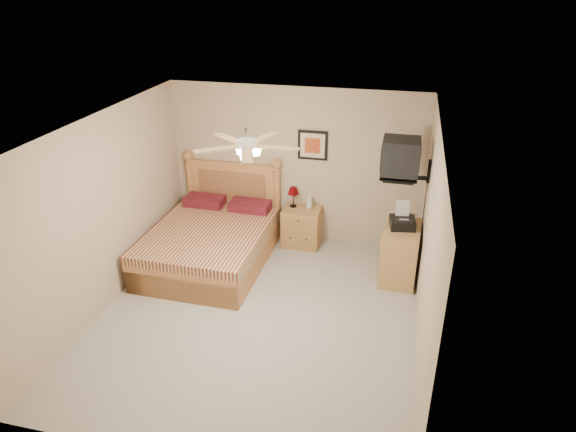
% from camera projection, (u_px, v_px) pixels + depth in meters
% --- Properties ---
extents(floor, '(4.50, 4.50, 0.00)m').
position_uv_depth(floor, '(258.00, 316.00, 6.64)').
color(floor, '#9C978D').
rests_on(floor, ground).
extents(ceiling, '(4.00, 4.50, 0.04)m').
position_uv_depth(ceiling, '(252.00, 128.00, 5.55)').
color(ceiling, white).
rests_on(ceiling, ground).
extents(wall_back, '(4.00, 0.04, 2.50)m').
position_uv_depth(wall_back, '(296.00, 166.00, 8.07)').
color(wall_back, tan).
rests_on(wall_back, ground).
extents(wall_front, '(4.00, 0.04, 2.50)m').
position_uv_depth(wall_front, '(175.00, 355.00, 4.12)').
color(wall_front, tan).
rests_on(wall_front, ground).
extents(wall_left, '(0.04, 4.50, 2.50)m').
position_uv_depth(wall_left, '(104.00, 213.00, 6.51)').
color(wall_left, tan).
rests_on(wall_left, ground).
extents(wall_right, '(0.04, 4.50, 2.50)m').
position_uv_depth(wall_right, '(428.00, 249.00, 5.68)').
color(wall_right, tan).
rests_on(wall_right, ground).
extents(bed, '(1.68, 2.17, 1.39)m').
position_uv_depth(bed, '(208.00, 222.00, 7.54)').
color(bed, '#B07138').
rests_on(bed, ground).
extents(nightstand, '(0.59, 0.44, 0.64)m').
position_uv_depth(nightstand, '(302.00, 227.00, 8.23)').
color(nightstand, olive).
rests_on(nightstand, ground).
extents(table_lamp, '(0.23, 0.23, 0.34)m').
position_uv_depth(table_lamp, '(293.00, 197.00, 8.10)').
color(table_lamp, '#520105').
rests_on(table_lamp, nightstand).
extents(lotion_bottle, '(0.11, 0.11, 0.25)m').
position_uv_depth(lotion_bottle, '(309.00, 201.00, 8.05)').
color(lotion_bottle, silver).
rests_on(lotion_bottle, nightstand).
extents(framed_picture, '(0.46, 0.04, 0.46)m').
position_uv_depth(framed_picture, '(313.00, 145.00, 7.84)').
color(framed_picture, black).
rests_on(framed_picture, wall_back).
extents(dresser, '(0.54, 0.75, 0.84)m').
position_uv_depth(dresser, '(400.00, 253.00, 7.26)').
color(dresser, '#A0783E').
rests_on(dresser, ground).
extents(fax_machine, '(0.38, 0.40, 0.35)m').
position_uv_depth(fax_machine, '(403.00, 216.00, 6.98)').
color(fax_machine, black).
rests_on(fax_machine, dresser).
extents(magazine_lower, '(0.30, 0.34, 0.03)m').
position_uv_depth(magazine_lower, '(400.00, 218.00, 7.30)').
color(magazine_lower, beige).
rests_on(magazine_lower, dresser).
extents(magazine_upper, '(0.26, 0.31, 0.02)m').
position_uv_depth(magazine_upper, '(401.00, 215.00, 7.32)').
color(magazine_upper, gray).
rests_on(magazine_upper, magazine_lower).
extents(wall_tv, '(0.56, 0.46, 0.58)m').
position_uv_depth(wall_tv, '(412.00, 160.00, 6.67)').
color(wall_tv, black).
rests_on(wall_tv, wall_right).
extents(ceiling_fan, '(1.14, 1.14, 0.28)m').
position_uv_depth(ceiling_fan, '(247.00, 145.00, 5.44)').
color(ceiling_fan, silver).
rests_on(ceiling_fan, ceiling).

